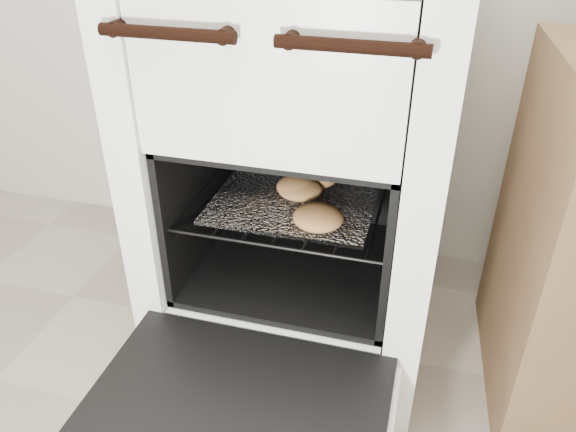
{
  "coord_description": "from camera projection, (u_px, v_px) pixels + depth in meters",
  "views": [
    {
      "loc": [
        0.33,
        -0.08,
        1.1
      ],
      "look_at": [
        0.04,
        0.97,
        0.44
      ],
      "focal_mm": 35.0,
      "sensor_mm": 36.0,
      "label": 1
    }
  ],
  "objects": [
    {
      "name": "foil_sheet",
      "position": [
        295.0,
        199.0,
        1.33
      ],
      "size": [
        0.37,
        0.33,
        0.01
      ],
      "primitive_type": "cube",
      "color": "white",
      "rests_on": "oven_rack"
    },
    {
      "name": "stove",
      "position": [
        305.0,
        164.0,
        1.38
      ],
      "size": [
        0.66,
        0.74,
        1.01
      ],
      "color": "white",
      "rests_on": "ground"
    },
    {
      "name": "oven_door",
      "position": [
        232.0,
        419.0,
        1.06
      ],
      "size": [
        0.6,
        0.46,
        0.04
      ],
      "color": "black",
      "rests_on": "stove"
    },
    {
      "name": "oven_rack",
      "position": [
        298.0,
        197.0,
        1.35
      ],
      "size": [
        0.48,
        0.46,
        0.01
      ],
      "color": "black",
      "rests_on": "stove"
    },
    {
      "name": "baked_rolls",
      "position": [
        308.0,
        193.0,
        1.3
      ],
      "size": [
        0.22,
        0.33,
        0.05
      ],
      "color": "tan",
      "rests_on": "foil_sheet"
    }
  ]
}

